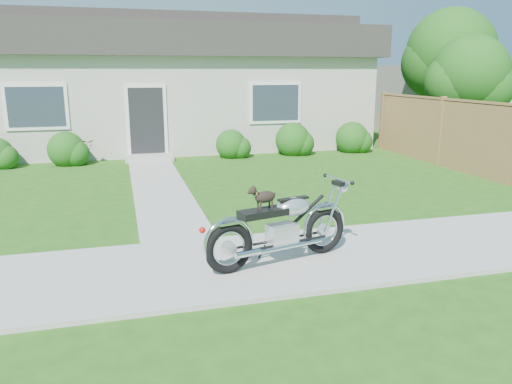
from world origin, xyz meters
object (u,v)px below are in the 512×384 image
house (183,83)px  motorcycle_with_dog (282,227)px  fence (441,131)px  potted_plant_right (233,144)px  potted_plant_left (83,152)px  tree_far (455,57)px  tree_near (475,77)px

house → motorcycle_with_dog: size_ratio=5.76×
house → fence: size_ratio=1.90×
potted_plant_right → potted_plant_left: bearing=180.0°
potted_plant_right → motorcycle_with_dog: motorcycle_with_dog is taller
tree_far → potted_plant_right: tree_far is taller
tree_near → tree_far: 2.03m
potted_plant_left → house: bearing=46.0°
tree_near → fence: bearing=-141.4°
tree_near → potted_plant_left: size_ratio=5.37×
potted_plant_left → potted_plant_right: 4.36m
house → potted_plant_left: 5.12m
fence → tree_far: size_ratio=1.39×
tree_near → house: bearing=154.5°
house → tree_near: bearing=-25.5°
motorcycle_with_dog → fence: bearing=28.0°
potted_plant_left → motorcycle_with_dog: (3.06, -8.71, 0.19)m
fence → tree_near: (2.54, 2.03, 1.44)m
potted_plant_right → tree_far: bearing=7.3°
house → fence: (6.30, -6.24, -1.22)m
house → fence: bearing=-44.7°
fence → tree_near: bearing=38.6°
tree_far → potted_plant_right: (-8.34, -1.07, -2.67)m
fence → tree_far: bearing=51.5°
tree_near → potted_plant_left: tree_near is taller
house → motorcycle_with_dog: house is taller
tree_far → potted_plant_left: (-12.71, -1.07, -2.71)m
house → tree_near: 9.80m
tree_near → motorcycle_with_dog: tree_near is taller
fence → house: bearing=135.3°
house → tree_far: bearing=-14.2°
tree_far → motorcycle_with_dog: bearing=-134.6°
tree_far → potted_plant_right: 8.82m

